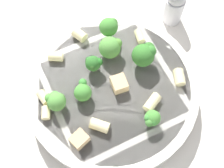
# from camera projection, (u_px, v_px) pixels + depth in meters

# --- Properties ---
(ground_plane) EXTENTS (2.00, 2.00, 0.00)m
(ground_plane) POSITION_uv_depth(u_px,v_px,m) (112.00, 96.00, 0.54)
(ground_plane) COLOR beige
(pasta_bowl) EXTENTS (0.28, 0.28, 0.04)m
(pasta_bowl) POSITION_uv_depth(u_px,v_px,m) (112.00, 91.00, 0.52)
(pasta_bowl) COLOR silver
(pasta_bowl) RESTS_ON ground_plane
(broccoli_floret_0) EXTENTS (0.04, 0.04, 0.05)m
(broccoli_floret_0) POSITION_uv_depth(u_px,v_px,m) (145.00, 54.00, 0.50)
(broccoli_floret_0) COLOR #84AD60
(broccoli_floret_0) RESTS_ON pasta_bowl
(broccoli_floret_1) EXTENTS (0.03, 0.03, 0.03)m
(broccoli_floret_1) POSITION_uv_depth(u_px,v_px,m) (93.00, 64.00, 0.50)
(broccoli_floret_1) COLOR #84AD60
(broccoli_floret_1) RESTS_ON pasta_bowl
(broccoli_floret_2) EXTENTS (0.03, 0.03, 0.03)m
(broccoli_floret_2) POSITION_uv_depth(u_px,v_px,m) (152.00, 119.00, 0.46)
(broccoli_floret_2) COLOR #9EC175
(broccoli_floret_2) RESTS_ON pasta_bowl
(broccoli_floret_3) EXTENTS (0.04, 0.04, 0.04)m
(broccoli_floret_3) POSITION_uv_depth(u_px,v_px,m) (109.00, 47.00, 0.51)
(broccoli_floret_3) COLOR #84AD60
(broccoli_floret_3) RESTS_ON pasta_bowl
(broccoli_floret_4) EXTENTS (0.03, 0.03, 0.04)m
(broccoli_floret_4) POSITION_uv_depth(u_px,v_px,m) (109.00, 27.00, 0.52)
(broccoli_floret_4) COLOR #84AD60
(broccoli_floret_4) RESTS_ON pasta_bowl
(broccoli_floret_5) EXTENTS (0.03, 0.03, 0.03)m
(broccoli_floret_5) POSITION_uv_depth(u_px,v_px,m) (83.00, 92.00, 0.48)
(broccoli_floret_5) COLOR #84AD60
(broccoli_floret_5) RESTS_ON pasta_bowl
(broccoli_floret_6) EXTENTS (0.03, 0.03, 0.03)m
(broccoli_floret_6) POSITION_uv_depth(u_px,v_px,m) (56.00, 101.00, 0.47)
(broccoli_floret_6) COLOR #93B766
(broccoli_floret_6) RESTS_ON pasta_bowl
(rigatoni_0) EXTENTS (0.03, 0.03, 0.02)m
(rigatoni_0) POSITION_uv_depth(u_px,v_px,m) (99.00, 125.00, 0.47)
(rigatoni_0) COLOR beige
(rigatoni_0) RESTS_ON pasta_bowl
(rigatoni_1) EXTENTS (0.02, 0.01, 0.01)m
(rigatoni_1) POSITION_uv_depth(u_px,v_px,m) (46.00, 113.00, 0.48)
(rigatoni_1) COLOR beige
(rigatoni_1) RESTS_ON pasta_bowl
(rigatoni_2) EXTENTS (0.02, 0.03, 0.01)m
(rigatoni_2) POSITION_uv_depth(u_px,v_px,m) (56.00, 57.00, 0.52)
(rigatoni_2) COLOR beige
(rigatoni_2) RESTS_ON pasta_bowl
(rigatoni_3) EXTENTS (0.03, 0.02, 0.01)m
(rigatoni_3) POSITION_uv_depth(u_px,v_px,m) (140.00, 36.00, 0.54)
(rigatoni_3) COLOR beige
(rigatoni_3) RESTS_ON pasta_bowl
(rigatoni_4) EXTENTS (0.03, 0.02, 0.02)m
(rigatoni_4) POSITION_uv_depth(u_px,v_px,m) (179.00, 77.00, 0.50)
(rigatoni_4) COLOR beige
(rigatoni_4) RESTS_ON pasta_bowl
(rigatoni_5) EXTENTS (0.03, 0.03, 0.02)m
(rigatoni_5) POSITION_uv_depth(u_px,v_px,m) (152.00, 103.00, 0.48)
(rigatoni_5) COLOR beige
(rigatoni_5) RESTS_ON pasta_bowl
(rigatoni_6) EXTENTS (0.03, 0.03, 0.02)m
(rigatoni_6) POSITION_uv_depth(u_px,v_px,m) (80.00, 35.00, 0.53)
(rigatoni_6) COLOR beige
(rigatoni_6) RESTS_ON pasta_bowl
(rigatoni_7) EXTENTS (0.03, 0.02, 0.01)m
(rigatoni_7) POSITION_uv_depth(u_px,v_px,m) (44.00, 97.00, 0.49)
(rigatoni_7) COLOR beige
(rigatoni_7) RESTS_ON pasta_bowl
(chicken_chunk_0) EXTENTS (0.03, 0.03, 0.02)m
(chicken_chunk_0) POSITION_uv_depth(u_px,v_px,m) (119.00, 84.00, 0.50)
(chicken_chunk_0) COLOR tan
(chicken_chunk_0) RESTS_ON pasta_bowl
(chicken_chunk_1) EXTENTS (0.03, 0.03, 0.02)m
(chicken_chunk_1) POSITION_uv_depth(u_px,v_px,m) (79.00, 139.00, 0.46)
(chicken_chunk_1) COLOR tan
(chicken_chunk_1) RESTS_ON pasta_bowl
(pepper_shaker) EXTENTS (0.04, 0.04, 0.08)m
(pepper_shaker) POSITION_uv_depth(u_px,v_px,m) (175.00, 5.00, 0.57)
(pepper_shaker) COLOR silver
(pepper_shaker) RESTS_ON ground_plane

